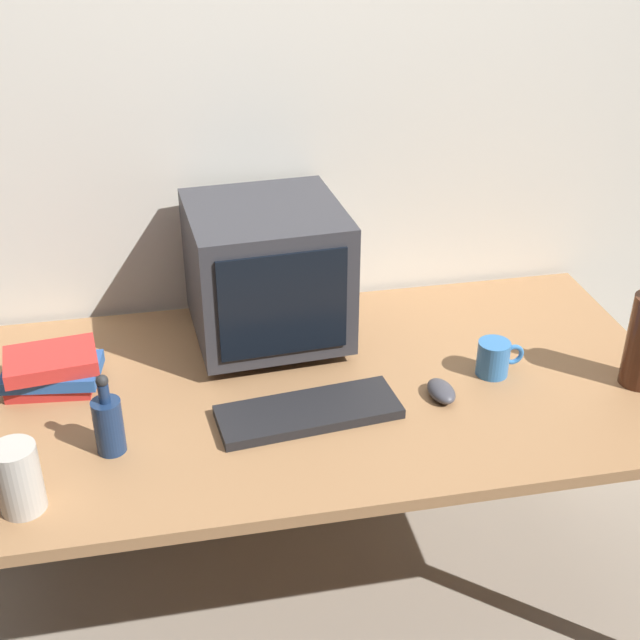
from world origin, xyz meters
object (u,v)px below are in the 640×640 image
(computer_mouse, at_px, (441,391))
(book_stack, at_px, (52,370))
(crt_monitor, at_px, (267,273))
(bottle_short, at_px, (108,423))
(mug, at_px, (494,358))
(keyboard, at_px, (309,412))
(metal_canister, at_px, (18,478))

(computer_mouse, bearing_deg, book_stack, 161.36)
(crt_monitor, relative_size, computer_mouse, 4.11)
(bottle_short, relative_size, mug, 1.62)
(computer_mouse, distance_m, book_stack, 0.94)
(keyboard, relative_size, book_stack, 1.73)
(book_stack, bearing_deg, computer_mouse, -13.89)
(book_stack, bearing_deg, crt_monitor, 13.42)
(crt_monitor, relative_size, mug, 3.42)
(book_stack, relative_size, mug, 2.02)
(computer_mouse, bearing_deg, metal_canister, -172.37)
(crt_monitor, bearing_deg, mug, -28.20)
(keyboard, xyz_separation_m, mug, (0.48, 0.09, 0.03))
(crt_monitor, bearing_deg, bottle_short, -134.82)
(mug, bearing_deg, keyboard, -169.69)
(crt_monitor, xyz_separation_m, mug, (0.52, -0.28, -0.15))
(computer_mouse, bearing_deg, keyboard, 177.67)
(crt_monitor, relative_size, metal_canister, 2.74)
(crt_monitor, distance_m, bottle_short, 0.59)
(metal_canister, bearing_deg, computer_mouse, 12.38)
(computer_mouse, relative_size, bottle_short, 0.52)
(crt_monitor, height_order, keyboard, crt_monitor)
(keyboard, height_order, bottle_short, bottle_short)
(crt_monitor, xyz_separation_m, computer_mouse, (0.36, -0.35, -0.17))
(computer_mouse, relative_size, book_stack, 0.41)
(mug, xyz_separation_m, metal_canister, (-1.10, -0.28, 0.03))
(mug, relative_size, metal_canister, 0.80)
(keyboard, relative_size, metal_canister, 2.80)
(keyboard, xyz_separation_m, computer_mouse, (0.32, 0.01, 0.01))
(crt_monitor, distance_m, keyboard, 0.41)
(keyboard, bearing_deg, mug, 4.13)
(computer_mouse, xyz_separation_m, mug, (0.16, 0.07, 0.03))
(crt_monitor, bearing_deg, metal_canister, -135.65)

